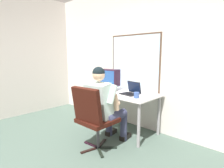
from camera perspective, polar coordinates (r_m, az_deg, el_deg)
wall_rear at (r=3.63m, az=10.23°, el=8.36°), size 5.34×0.08×2.86m
desk at (r=3.52m, az=2.64°, el=-4.14°), size 1.43×0.76×0.75m
office_chair at (r=2.79m, az=-6.03°, el=-9.50°), size 0.57×0.60×1.01m
person_seated at (r=2.95m, az=-2.36°, el=-6.38°), size 0.56×0.80×1.29m
crt_monitor at (r=3.64m, az=-0.67°, el=1.85°), size 0.39×0.24×0.42m
laptop at (r=3.34m, az=6.00°, el=-2.13°), size 0.34×0.31×0.23m
wine_glass at (r=3.34m, az=-0.05°, el=-1.49°), size 0.08×0.08×0.14m
coffee_mug at (r=3.05m, az=7.59°, el=-3.45°), size 0.09×0.09×0.10m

